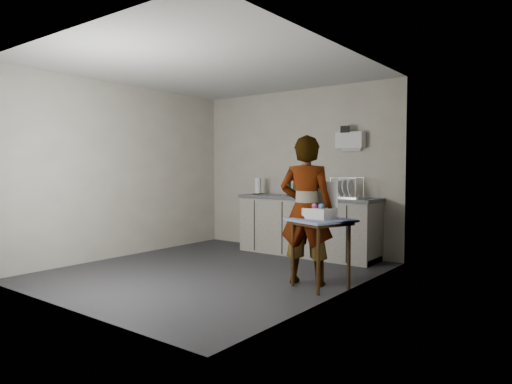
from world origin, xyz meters
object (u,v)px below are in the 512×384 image
Objects in this scene: soda_can at (309,192)px; dish_rack at (347,193)px; standing_man at (306,210)px; dark_bottle at (289,188)px; soap_bottle at (296,187)px; paper_towel at (258,186)px; kitchen_counter at (307,228)px; side_table at (321,228)px; bakery_box at (320,210)px.

dish_rack is (0.60, 0.04, 0.01)m from soda_can.
dark_bottle is (-1.25, 1.55, 0.16)m from standing_man.
soap_bottle reaches higher than soda_can.
paper_towel is (-1.82, 1.49, 0.18)m from standing_man.
soap_bottle reaches higher than dark_bottle.
dark_bottle is at bearing 172.78° from kitchen_counter.
side_table is 1.89m from soda_can.
soda_can is (0.04, -0.02, 0.54)m from kitchen_counter.
standing_man reaches higher than soda_can.
paper_towel reaches higher than soda_can.
dish_rack is at bearing -1.55° from dark_bottle.
soda_can is 0.42m from dark_bottle.
soda_can is at bearing -76.30° from standing_man.
paper_towel reaches higher than side_table.
dish_rack is 1.04× the size of bakery_box.
paper_towel is 2.48m from bakery_box.
soap_bottle is at bearing -153.51° from soda_can.
soap_bottle is 1.05× the size of paper_towel.
soda_can reaches higher than side_table.
side_table is 0.45× the size of standing_man.
paper_towel is at bearing 173.51° from soap_bottle.
standing_man is 4.16× the size of bakery_box.
dark_bottle is (-0.41, 0.06, 0.05)m from soda_can.
dark_bottle is at bearing 152.45° from side_table.
side_table is (1.10, -1.55, 0.25)m from kitchen_counter.
bakery_box is (1.06, -1.48, 0.44)m from kitchen_counter.
side_table is at bearing -73.79° from dish_rack.
dish_rack is at bearing 126.08° from side_table.
dish_rack is 1.56m from bakery_box.
dark_bottle is at bearing 171.12° from soda_can.
bakery_box is at bearing -49.07° from soap_bottle.
soap_bottle is at bearing -33.54° from dark_bottle.
standing_man reaches higher than soap_bottle.
kitchen_counter is 1.92m from side_table.
paper_towel is (-0.80, 0.09, -0.01)m from soap_bottle.
dish_rack is at bearing 1.71° from kitchen_counter.
bakery_box reaches higher than paper_towel.
dark_bottle is (-0.37, 0.05, 0.59)m from kitchen_counter.
dark_bottle is at bearing 134.63° from bakery_box.
kitchen_counter is 1.87m from bakery_box.
bakery_box is at bearing -47.05° from dark_bottle.
soap_bottle is (-0.14, -0.11, 0.62)m from kitchen_counter.
dish_rack is (0.78, 0.13, -0.07)m from soap_bottle.
side_table is 1.66m from dish_rack.
standing_man is at bearing -60.43° from soda_can.
dark_bottle is at bearing 178.45° from dish_rack.
standing_man is 1.55m from dish_rack.
standing_man is 6.09× the size of soap_bottle.
dark_bottle is at bearing 6.22° from paper_towel.
kitchen_counter is 0.85m from dish_rack.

